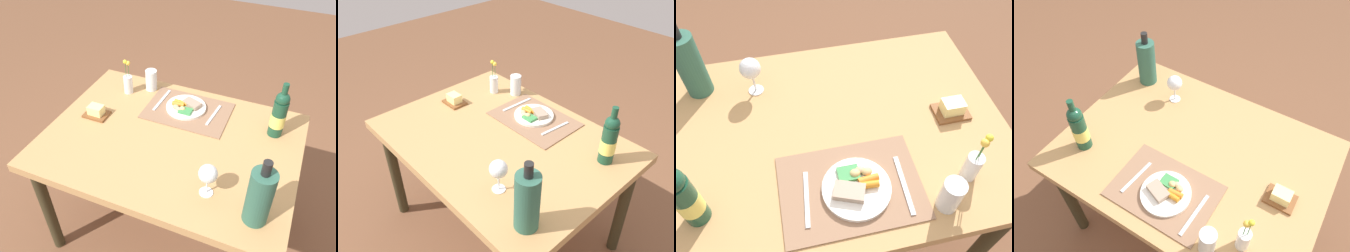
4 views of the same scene
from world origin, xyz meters
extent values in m
plane|color=brown|center=(0.00, 0.00, 0.00)|extent=(8.00, 8.00, 0.00)
cube|color=tan|center=(0.00, 0.00, 0.70)|extent=(1.26, 0.93, 0.05)
cylinder|color=#332C1A|center=(0.56, -0.39, 0.34)|extent=(0.06, 0.06, 0.68)
cylinder|color=#332C1A|center=(-0.56, 0.39, 0.34)|extent=(0.06, 0.06, 0.68)
cylinder|color=#332C1A|center=(0.56, 0.39, 0.34)|extent=(0.06, 0.06, 0.68)
cube|color=#8E694E|center=(0.00, -0.25, 0.73)|extent=(0.46, 0.32, 0.01)
cylinder|color=white|center=(0.02, -0.26, 0.74)|extent=(0.22, 0.22, 0.02)
cube|color=tan|center=(-0.01, -0.28, 0.76)|extent=(0.11, 0.09, 0.02)
cylinder|color=orange|center=(0.05, -0.26, 0.76)|extent=(0.08, 0.03, 0.02)
cylinder|color=orange|center=(0.06, -0.25, 0.76)|extent=(0.07, 0.03, 0.02)
ellipsoid|color=#CEB873|center=(0.02, -0.21, 0.76)|extent=(0.03, 0.03, 0.02)
ellipsoid|color=tan|center=(0.04, -0.21, 0.76)|extent=(0.03, 0.03, 0.02)
ellipsoid|color=tan|center=(0.06, -0.22, 0.76)|extent=(0.03, 0.03, 0.02)
cube|color=#3D8F4C|center=(0.00, -0.21, 0.75)|extent=(0.07, 0.06, 0.01)
cube|color=silver|center=(-0.15, -0.26, 0.73)|extent=(0.03, 0.19, 0.00)
cube|color=silver|center=(0.17, -0.28, 0.73)|extent=(0.03, 0.21, 0.00)
cylinder|color=silver|center=(0.28, -0.37, 0.79)|extent=(0.07, 0.07, 0.13)
cylinder|color=silver|center=(0.28, -0.37, 0.76)|extent=(0.06, 0.06, 0.07)
cube|color=brown|center=(0.44, -0.02, 0.73)|extent=(0.13, 0.10, 0.01)
cube|color=#F9EA91|center=(0.44, -0.02, 0.76)|extent=(0.08, 0.06, 0.05)
cylinder|color=silver|center=(0.39, -0.29, 0.78)|extent=(0.05, 0.05, 0.11)
cylinder|color=#3F7233|center=(0.38, -0.29, 0.82)|extent=(0.00, 0.00, 0.19)
sphere|color=yellow|center=(0.38, -0.29, 0.92)|extent=(0.03, 0.03, 0.03)
cylinder|color=#3F7233|center=(0.40, -0.28, 0.83)|extent=(0.00, 0.00, 0.20)
sphere|color=yellow|center=(0.40, -0.28, 0.93)|extent=(0.02, 0.02, 0.02)
cylinder|color=#184630|center=(-0.48, -0.24, 0.82)|extent=(0.07, 0.07, 0.20)
cylinder|color=#E9DD63|center=(-0.48, -0.24, 0.81)|extent=(0.07, 0.07, 0.07)
cylinder|color=#2F5F4D|center=(-0.49, 0.31, 0.85)|extent=(0.10, 0.10, 0.26)
cylinder|color=white|center=(-0.27, 0.26, 0.73)|extent=(0.06, 0.06, 0.00)
cylinder|color=white|center=(-0.27, 0.26, 0.77)|extent=(0.01, 0.01, 0.08)
sphere|color=white|center=(-0.27, 0.26, 0.84)|extent=(0.08, 0.08, 0.08)
camera|label=1|loc=(-0.50, 1.21, 1.89)|focal=37.07mm
camera|label=2|loc=(-1.10, 0.97, 1.83)|focal=37.34mm
camera|label=3|loc=(-0.13, -0.75, 1.71)|focal=36.00mm
camera|label=4|loc=(0.45, -0.82, 2.00)|focal=35.12mm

